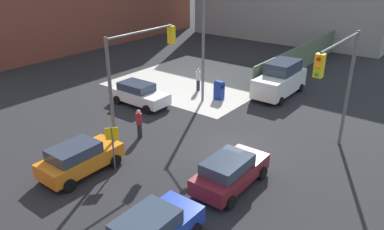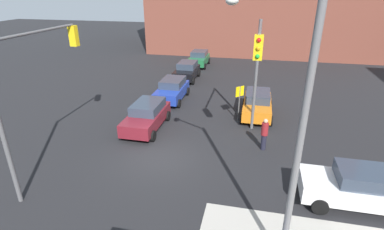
% 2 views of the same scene
% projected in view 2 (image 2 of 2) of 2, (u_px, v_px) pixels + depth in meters
% --- Properties ---
extents(ground_plane, '(120.00, 120.00, 0.00)m').
position_uv_depth(ground_plane, '(160.00, 157.00, 15.45)').
color(ground_plane, black).
extents(traffic_signal_nw_corner, '(5.13, 0.36, 6.50)m').
position_uv_depth(traffic_signal_nw_corner, '(257.00, 62.00, 15.02)').
color(traffic_signal_nw_corner, '#59595B').
rests_on(traffic_signal_nw_corner, ground).
extents(traffic_signal_se_corner, '(5.74, 0.36, 6.50)m').
position_uv_depth(traffic_signal_se_corner, '(34.00, 77.00, 12.44)').
color(traffic_signal_se_corner, '#59595B').
rests_on(traffic_signal_se_corner, ground).
extents(street_lamp_corner, '(1.57, 2.37, 8.00)m').
position_uv_depth(street_lamp_corner, '(289.00, 125.00, 8.00)').
color(street_lamp_corner, slate).
rests_on(street_lamp_corner, ground).
extents(warning_sign_two_way, '(0.48, 0.48, 2.40)m').
position_uv_depth(warning_sign_two_way, '(239.00, 97.00, 18.92)').
color(warning_sign_two_way, '#4C4C4C').
rests_on(warning_sign_two_way, ground).
extents(sedan_maroon, '(4.30, 2.02, 1.62)m').
position_uv_depth(sedan_maroon, '(147.00, 116.00, 18.28)').
color(sedan_maroon, maroon).
rests_on(sedan_maroon, ground).
extents(hatchback_black, '(3.92, 2.02, 1.62)m').
position_uv_depth(hatchback_black, '(187.00, 71.00, 28.01)').
color(hatchback_black, black).
rests_on(hatchback_black, ground).
extents(sedan_orange, '(4.14, 2.02, 1.62)m').
position_uv_depth(sedan_orange, '(257.00, 104.00, 20.10)').
color(sedan_orange, orange).
rests_on(sedan_orange, ground).
extents(hatchback_white, '(2.02, 4.36, 1.62)m').
position_uv_depth(hatchback_white, '(361.00, 187.00, 11.78)').
color(hatchback_white, white).
rests_on(hatchback_white, ground).
extents(hatchback_green, '(3.84, 2.02, 1.62)m').
position_uv_depth(hatchback_green, '(199.00, 58.00, 32.83)').
color(hatchback_green, '#1E6638').
rests_on(hatchback_green, ground).
extents(hatchback_blue, '(4.09, 2.02, 1.62)m').
position_uv_depth(hatchback_blue, '(172.00, 89.00, 22.92)').
color(hatchback_blue, '#1E389E').
rests_on(hatchback_blue, ground).
extents(pedestrian_crossing, '(0.36, 0.36, 1.78)m').
position_uv_depth(pedestrian_crossing, '(264.00, 134.00, 15.84)').
color(pedestrian_crossing, maroon).
rests_on(pedestrian_crossing, ground).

